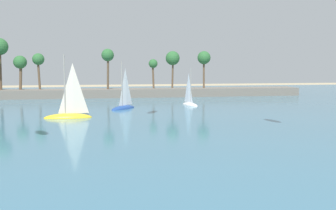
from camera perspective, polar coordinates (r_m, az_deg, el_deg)
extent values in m
cube|color=teal|center=(66.38, -7.95, 0.23)|extent=(220.00, 106.98, 0.06)
cube|color=slate|center=(79.74, -8.26, 1.82)|extent=(81.56, 6.00, 1.80)
cylinder|color=brown|center=(81.14, -2.30, 4.48)|extent=(0.59, 0.56, 5.38)
sphere|color=#2D6633|center=(81.11, -2.30, 6.37)|extent=(1.94, 1.94, 1.94)
cylinder|color=brown|center=(82.41, -21.67, 4.18)|extent=(0.81, 0.83, 5.66)
sphere|color=#2D6633|center=(82.39, -21.75, 6.13)|extent=(2.68, 2.68, 2.68)
cylinder|color=brown|center=(78.58, -9.20, 4.99)|extent=(0.58, 0.82, 7.12)
sphere|color=#2D6633|center=(78.60, -9.24, 7.58)|extent=(2.58, 2.58, 2.58)
cylinder|color=brown|center=(83.27, -24.34, 5.16)|extent=(0.63, 0.62, 8.77)
cylinder|color=brown|center=(81.95, -19.20, 4.48)|extent=(0.68, 0.51, 6.26)
sphere|color=#2D6633|center=(81.94, -19.28, 6.66)|extent=(2.44, 2.44, 2.44)
cylinder|color=brown|center=(82.33, 0.71, 4.92)|extent=(0.52, 0.58, 6.56)
sphere|color=#2D6633|center=(82.33, 0.72, 7.20)|extent=(3.09, 3.09, 3.09)
cylinder|color=brown|center=(82.52, 5.52, 4.93)|extent=(0.42, 0.70, 6.66)
sphere|color=#2D6633|center=(82.52, 5.54, 7.24)|extent=(2.87, 2.87, 2.87)
ellipsoid|color=white|center=(62.67, 3.40, -0.04)|extent=(2.58, 4.87, 0.93)
cylinder|color=gray|center=(62.20, 3.52, 3.04)|extent=(0.14, 0.14, 5.83)
pyramid|color=silver|center=(62.92, 3.17, 2.68)|extent=(0.69, 2.06, 4.95)
ellipsoid|color=yellow|center=(49.03, -15.09, -1.93)|extent=(6.02, 1.86, 1.20)
cylinder|color=gray|center=(48.66, -15.58, 3.14)|extent=(0.18, 0.18, 7.50)
pyramid|color=silver|center=(48.61, -14.36, 2.50)|extent=(2.70, 0.21, 6.37)
ellipsoid|color=#234793|center=(57.75, -6.89, -0.59)|extent=(4.69, 5.18, 1.08)
cylinder|color=gray|center=(57.22, -7.10, 3.28)|extent=(0.16, 0.16, 6.74)
pyramid|color=white|center=(57.98, -6.55, 2.82)|extent=(1.68, 1.97, 5.73)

